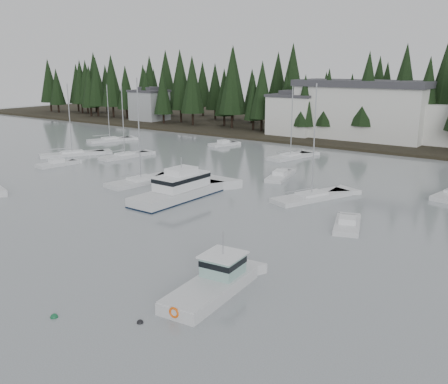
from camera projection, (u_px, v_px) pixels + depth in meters
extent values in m
cube|color=black|center=(410.00, 134.00, 104.84)|extent=(240.00, 54.00, 1.00)
cube|color=silver|center=(293.00, 116.00, 99.97)|extent=(9.00, 7.00, 7.50)
cube|color=#38383D|center=(294.00, 95.00, 98.97)|extent=(9.54, 7.42, 0.50)
cube|color=#38383D|center=(294.00, 92.00, 98.82)|extent=(4.95, 3.85, 0.80)
cube|color=#999EA0|center=(149.00, 106.00, 125.56)|extent=(8.00, 7.00, 7.00)
cube|color=#38383D|center=(149.00, 91.00, 124.62)|extent=(8.48, 7.42, 0.50)
cube|color=#38383D|center=(149.00, 88.00, 124.47)|extent=(4.40, 3.85, 0.80)
cube|color=silver|center=(362.00, 112.00, 94.59)|extent=(24.00, 10.00, 10.00)
cube|color=#38383D|center=(364.00, 83.00, 93.26)|extent=(25.00, 11.00, 1.20)
cube|color=silver|center=(430.00, 123.00, 89.68)|extent=(10.00, 8.00, 7.00)
cube|color=silver|center=(178.00, 197.00, 54.89)|extent=(3.87, 12.13, 1.76)
cube|color=black|center=(178.00, 198.00, 54.93)|extent=(3.91, 12.19, 0.24)
cube|color=white|center=(182.00, 181.00, 54.94)|extent=(3.13, 6.32, 1.59)
cube|color=black|center=(182.00, 178.00, 54.84)|extent=(3.21, 6.38, 0.44)
cube|color=white|center=(181.00, 171.00, 54.65)|extent=(2.28, 3.17, 0.71)
cylinder|color=#A5A8AD|center=(181.00, 163.00, 54.43)|extent=(0.10, 0.10, 1.21)
cube|color=silver|center=(210.00, 293.00, 32.07)|extent=(3.49, 8.11, 1.28)
cube|color=silver|center=(210.00, 283.00, 31.89)|extent=(3.42, 7.95, 0.12)
cube|color=#8BB6AD|center=(223.00, 265.00, 33.03)|extent=(2.48, 2.57, 1.38)
cube|color=white|center=(223.00, 255.00, 32.85)|extent=(2.78, 2.91, 0.12)
cube|color=black|center=(223.00, 261.00, 32.96)|extent=(2.54, 2.61, 0.39)
cylinder|color=#A5A8AD|center=(223.00, 243.00, 32.64)|extent=(0.08, 0.08, 1.58)
torus|color=#F2590C|center=(174.00, 313.00, 28.67)|extent=(0.70, 0.20, 0.69)
cube|color=silver|center=(110.00, 141.00, 95.41)|extent=(5.31, 8.74, 1.05)
cube|color=white|center=(110.00, 138.00, 95.25)|extent=(2.73, 3.29, 0.30)
cylinder|color=#A5A8AD|center=(108.00, 112.00, 94.01)|extent=(0.14, 0.14, 10.11)
cube|color=silver|center=(290.00, 158.00, 78.41)|extent=(4.38, 8.92, 1.05)
cube|color=white|center=(291.00, 154.00, 78.25)|extent=(2.49, 3.22, 0.30)
cylinder|color=#A5A8AD|center=(292.00, 121.00, 76.95)|extent=(0.14, 0.14, 10.61)
cube|color=silver|center=(141.00, 183.00, 62.10)|extent=(4.07, 9.43, 1.05)
cube|color=white|center=(141.00, 178.00, 61.94)|extent=(2.46, 3.33, 0.30)
cylinder|color=#A5A8AD|center=(139.00, 130.00, 60.43)|extent=(0.14, 0.14, 12.31)
cube|color=silver|center=(312.00, 199.00, 54.75)|extent=(6.13, 10.01, 1.05)
cube|color=white|center=(312.00, 194.00, 54.59)|extent=(3.02, 3.77, 0.30)
cylinder|color=#A5A8AD|center=(314.00, 140.00, 53.12)|extent=(0.14, 0.14, 11.95)
cube|color=silver|center=(125.00, 158.00, 78.90)|extent=(3.55, 8.67, 1.05)
cube|color=white|center=(125.00, 154.00, 78.74)|extent=(2.10, 3.06, 0.30)
cylinder|color=#A5A8AD|center=(123.00, 120.00, 77.42)|extent=(0.14, 0.14, 10.76)
cube|color=silver|center=(72.00, 156.00, 80.53)|extent=(7.00, 10.10, 1.05)
cube|color=white|center=(72.00, 152.00, 80.36)|extent=(3.16, 3.86, 0.30)
cylinder|color=#A5A8AD|center=(70.00, 119.00, 79.03)|extent=(0.14, 0.14, 10.86)
cube|color=silver|center=(57.00, 165.00, 72.54)|extent=(2.96, 6.02, 0.90)
cube|color=white|center=(57.00, 161.00, 72.36)|extent=(1.73, 2.03, 0.55)
cube|color=silver|center=(347.00, 227.00, 45.16)|extent=(3.88, 5.87, 0.90)
cube|color=white|center=(348.00, 220.00, 44.99)|extent=(1.99, 2.14, 0.55)
cube|color=silver|center=(223.00, 145.00, 90.25)|extent=(3.67, 5.86, 0.90)
cube|color=white|center=(223.00, 141.00, 90.08)|extent=(1.93, 2.10, 0.55)
cube|color=silver|center=(280.00, 178.00, 64.74)|extent=(3.79, 7.11, 0.90)
cube|color=white|center=(280.00, 172.00, 64.57)|extent=(1.98, 2.47, 0.55)
sphere|color=#145933|center=(54.00, 317.00, 29.24)|extent=(0.46, 0.46, 0.46)
sphere|color=black|center=(140.00, 323.00, 28.62)|extent=(0.39, 0.39, 0.39)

